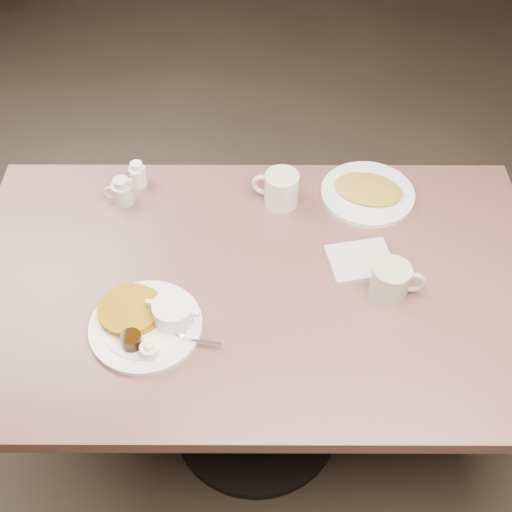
{
  "coord_description": "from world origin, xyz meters",
  "views": [
    {
      "loc": [
        0.0,
        -1.06,
        2.04
      ],
      "look_at": [
        0.0,
        0.02,
        0.82
      ],
      "focal_mm": 45.64,
      "sensor_mm": 36.0,
      "label": 1
    }
  ],
  "objects_px": {
    "diner_table": "(256,319)",
    "main_plate": "(149,320)",
    "creamer_left": "(122,191)",
    "coffee_mug_far": "(280,189)",
    "hash_plate": "(368,192)",
    "creamer_right": "(138,175)",
    "coffee_mug_near": "(392,280)"
  },
  "relations": [
    {
      "from": "diner_table",
      "to": "main_plate",
      "type": "relative_size",
      "value": 4.22
    },
    {
      "from": "diner_table",
      "to": "coffee_mug_near",
      "type": "xyz_separation_m",
      "value": [
        0.34,
        -0.04,
        0.22
      ]
    },
    {
      "from": "creamer_left",
      "to": "hash_plate",
      "type": "relative_size",
      "value": 0.28
    },
    {
      "from": "diner_table",
      "to": "coffee_mug_far",
      "type": "relative_size",
      "value": 10.18
    },
    {
      "from": "main_plate",
      "to": "coffee_mug_far",
      "type": "height_order",
      "value": "coffee_mug_far"
    },
    {
      "from": "coffee_mug_near",
      "to": "creamer_left",
      "type": "height_order",
      "value": "coffee_mug_near"
    },
    {
      "from": "creamer_right",
      "to": "main_plate",
      "type": "bearing_deg",
      "value": -80.32
    },
    {
      "from": "diner_table",
      "to": "coffee_mug_far",
      "type": "xyz_separation_m",
      "value": [
        0.07,
        0.29,
        0.22
      ]
    },
    {
      "from": "coffee_mug_near",
      "to": "creamer_right",
      "type": "relative_size",
      "value": 1.76
    },
    {
      "from": "creamer_left",
      "to": "creamer_right",
      "type": "relative_size",
      "value": 1.16
    },
    {
      "from": "coffee_mug_far",
      "to": "hash_plate",
      "type": "relative_size",
      "value": 0.44
    },
    {
      "from": "hash_plate",
      "to": "creamer_right",
      "type": "bearing_deg",
      "value": 175.96
    },
    {
      "from": "creamer_left",
      "to": "creamer_right",
      "type": "distance_m",
      "value": 0.08
    },
    {
      "from": "coffee_mug_far",
      "to": "creamer_left",
      "type": "height_order",
      "value": "coffee_mug_far"
    },
    {
      "from": "diner_table",
      "to": "creamer_left",
      "type": "xyz_separation_m",
      "value": [
        -0.38,
        0.29,
        0.21
      ]
    },
    {
      "from": "coffee_mug_far",
      "to": "hash_plate",
      "type": "distance_m",
      "value": 0.26
    },
    {
      "from": "main_plate",
      "to": "hash_plate",
      "type": "xyz_separation_m",
      "value": [
        0.58,
        0.46,
        -0.01
      ]
    },
    {
      "from": "coffee_mug_far",
      "to": "creamer_left",
      "type": "relative_size",
      "value": 1.58
    },
    {
      "from": "coffee_mug_far",
      "to": "hash_plate",
      "type": "height_order",
      "value": "coffee_mug_far"
    },
    {
      "from": "creamer_right",
      "to": "coffee_mug_far",
      "type": "bearing_deg",
      "value": -10.25
    },
    {
      "from": "main_plate",
      "to": "coffee_mug_far",
      "type": "xyz_separation_m",
      "value": [
        0.32,
        0.43,
        0.03
      ]
    },
    {
      "from": "creamer_left",
      "to": "coffee_mug_far",
      "type": "bearing_deg",
      "value": -0.44
    },
    {
      "from": "main_plate",
      "to": "creamer_left",
      "type": "bearing_deg",
      "value": 105.55
    },
    {
      "from": "diner_table",
      "to": "hash_plate",
      "type": "xyz_separation_m",
      "value": [
        0.32,
        0.32,
        0.18
      ]
    },
    {
      "from": "creamer_right",
      "to": "coffee_mug_near",
      "type": "bearing_deg",
      "value": -30.67
    },
    {
      "from": "coffee_mug_near",
      "to": "coffee_mug_far",
      "type": "height_order",
      "value": "coffee_mug_far"
    },
    {
      "from": "coffee_mug_far",
      "to": "coffee_mug_near",
      "type": "bearing_deg",
      "value": -50.73
    },
    {
      "from": "hash_plate",
      "to": "diner_table",
      "type": "bearing_deg",
      "value": -135.32
    },
    {
      "from": "coffee_mug_near",
      "to": "coffee_mug_far",
      "type": "relative_size",
      "value": 0.96
    },
    {
      "from": "main_plate",
      "to": "creamer_right",
      "type": "xyz_separation_m",
      "value": [
        -0.09,
        0.51,
        0.01
      ]
    },
    {
      "from": "diner_table",
      "to": "creamer_left",
      "type": "height_order",
      "value": "creamer_left"
    },
    {
      "from": "diner_table",
      "to": "coffee_mug_far",
      "type": "height_order",
      "value": "coffee_mug_far"
    }
  ]
}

